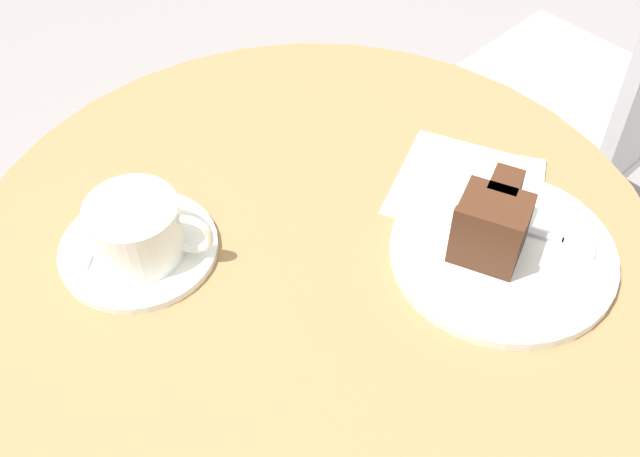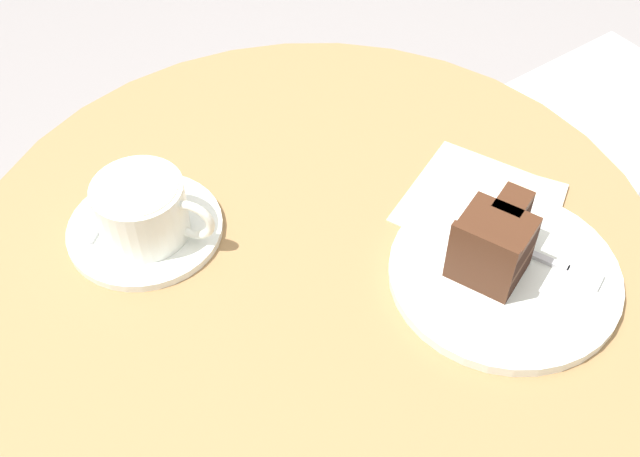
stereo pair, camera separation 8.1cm
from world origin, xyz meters
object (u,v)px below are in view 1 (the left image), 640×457
at_px(cake_plate, 503,253).
at_px(fork, 544,236).
at_px(teaspoon, 103,226).
at_px(saucer, 139,248).
at_px(napkin, 471,189).
at_px(cake_slice, 492,224).
at_px(cafe_chair, 613,88).
at_px(coffee_cup, 137,228).

xyz_separation_m(cake_plate, fork, (0.04, 0.02, 0.01)).
bearing_deg(teaspoon, saucer, -115.42).
bearing_deg(napkin, fork, -44.41).
relative_size(cake_slice, napkin, 0.54).
distance_m(teaspoon, cake_slice, 0.41).
relative_size(teaspoon, napkin, 0.51).
xyz_separation_m(saucer, cafe_chair, (0.61, 0.64, -0.22)).
bearing_deg(cake_plate, cafe_chair, 68.40).
bearing_deg(saucer, fork, 8.71).
bearing_deg(teaspoon, cake_plate, -87.58).
xyz_separation_m(coffee_cup, cafe_chair, (0.61, 0.64, -0.25)).
xyz_separation_m(teaspoon, cake_plate, (0.42, 0.02, -0.01)).
height_order(cake_plate, cafe_chair, cafe_chair).
distance_m(cake_plate, napkin, 0.10).
height_order(coffee_cup, cake_plate, coffee_cup).
relative_size(teaspoon, fork, 0.67).
bearing_deg(fork, teaspoon, -159.37).
distance_m(cake_slice, napkin, 0.11).
bearing_deg(fork, napkin, 150.85).
height_order(cake_slice, napkin, cake_slice).
distance_m(saucer, cake_plate, 0.38).
height_order(teaspoon, cake_plate, teaspoon).
height_order(coffee_cup, fork, coffee_cup).
xyz_separation_m(cake_plate, cafe_chair, (0.24, 0.60, -0.22)).
bearing_deg(teaspoon, napkin, -73.77).
bearing_deg(fork, cake_slice, -145.43).
bearing_deg(fork, cake_plate, -136.94).
bearing_deg(cake_plate, teaspoon, -177.09).
xyz_separation_m(teaspoon, cafe_chair, (0.66, 0.62, -0.22)).
bearing_deg(fork, saucer, -156.03).
relative_size(saucer, coffee_cup, 1.29).
height_order(teaspoon, cafe_chair, cafe_chair).
height_order(napkin, cafe_chair, cafe_chair).
relative_size(coffee_cup, cake_slice, 1.27).
relative_size(saucer, cake_plate, 0.71).
relative_size(napkin, cafe_chair, 0.22).
distance_m(coffee_cup, fork, 0.42).
distance_m(coffee_cup, cake_plate, 0.38).
height_order(cake_slice, fork, cake_slice).
bearing_deg(cake_slice, coffee_cup, -172.10).
height_order(saucer, coffee_cup, coffee_cup).
bearing_deg(cake_slice, saucer, -173.10).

